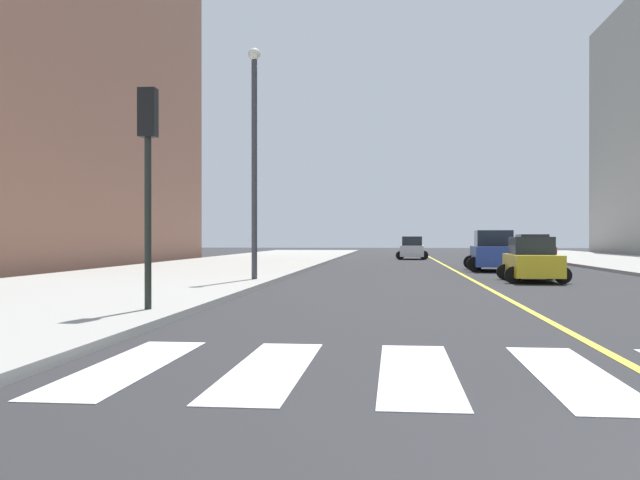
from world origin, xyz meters
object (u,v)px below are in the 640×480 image
at_px(car_blue_nearest, 494,252).
at_px(car_yellow_third, 532,261).
at_px(car_red_fourth, 533,251).
at_px(traffic_light_far_corner, 148,154).
at_px(street_lamp, 254,144).
at_px(car_white_second, 412,249).

relative_size(car_blue_nearest, car_yellow_third, 1.21).
distance_m(car_red_fourth, traffic_light_far_corner, 30.46).
xyz_separation_m(car_red_fourth, traffic_light_far_corner, (-12.95, -27.45, 2.50)).
distance_m(car_blue_nearest, street_lamp, 14.99).
relative_size(car_blue_nearest, street_lamp, 0.55).
height_order(car_blue_nearest, car_yellow_third, car_blue_nearest).
bearing_deg(car_white_second, car_blue_nearest, -76.75).
bearing_deg(car_yellow_third, car_red_fourth, -99.66).
relative_size(car_white_second, car_red_fourth, 0.96).
height_order(car_blue_nearest, car_white_second, car_blue_nearest).
bearing_deg(car_white_second, traffic_light_far_corner, -96.75).
distance_m(car_red_fourth, street_lamp, 21.58).
relative_size(car_red_fourth, traffic_light_far_corner, 0.90).
relative_size(car_blue_nearest, car_white_second, 1.15).
xyz_separation_m(car_blue_nearest, car_white_second, (-3.49, 18.32, -0.12)).
xyz_separation_m(car_red_fourth, street_lamp, (-12.87, -16.82, 4.09)).
height_order(car_white_second, car_yellow_third, car_white_second).
distance_m(car_white_second, street_lamp, 29.88).
relative_size(car_white_second, street_lamp, 0.48).
height_order(car_blue_nearest, street_lamp, street_lamp).
distance_m(car_yellow_third, car_red_fourth, 15.08).
xyz_separation_m(car_blue_nearest, car_red_fourth, (3.06, 6.23, -0.08)).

